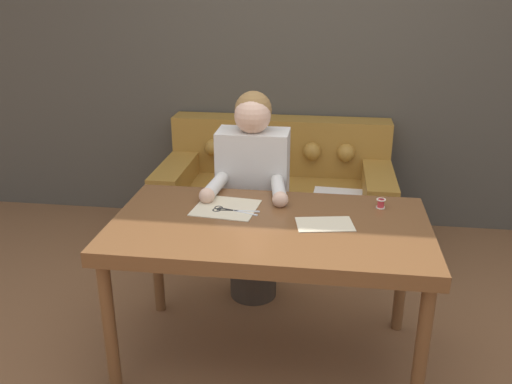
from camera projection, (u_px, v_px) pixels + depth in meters
name	position (u px, v px, depth m)	size (l,w,h in m)	color
ground_plane	(283.00, 373.00, 2.65)	(16.00, 16.00, 0.00)	brown
wall_back	(310.00, 53.00, 3.93)	(8.00, 0.06, 2.60)	#474238
dining_table	(269.00, 237.00, 2.52)	(1.47, 0.81, 0.75)	brown
couch	(276.00, 201.00, 3.92)	(1.61, 0.87, 0.85)	olive
person	(253.00, 199.00, 3.09)	(0.45, 0.56, 1.24)	#33281E
pattern_paper_main	(226.00, 208.00, 2.65)	(0.33, 0.30, 0.00)	beige
pattern_paper_offcut	(325.00, 224.00, 2.47)	(0.28, 0.21, 0.00)	beige
scissors	(228.00, 210.00, 2.62)	(0.23, 0.09, 0.01)	silver
thread_spool	(381.00, 203.00, 2.65)	(0.04, 0.04, 0.05)	red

